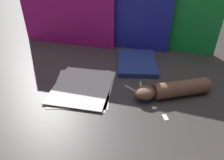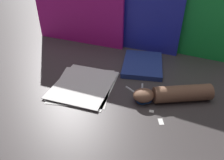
# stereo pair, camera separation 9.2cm
# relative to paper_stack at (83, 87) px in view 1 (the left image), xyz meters

# --- Properties ---
(ground_plane) EXTENTS (6.00, 6.00, 0.00)m
(ground_plane) POSITION_rel_paper_stack_xyz_m (0.11, -0.00, -0.00)
(ground_plane) COLOR #3D3838
(backdrop_panel_left) EXTENTS (0.57, 0.10, 0.50)m
(backdrop_panel_left) POSITION_rel_paper_stack_xyz_m (-0.18, 0.45, 0.25)
(backdrop_panel_left) COLOR #D81E9E
(backdrop_panel_left) RESTS_ON ground_plane
(backdrop_panel_center) EXTENTS (0.63, 0.11, 0.44)m
(backdrop_panel_center) POSITION_rel_paper_stack_xyz_m (0.10, 0.45, 0.21)
(backdrop_panel_center) COLOR #2833D1
(backdrop_panel_center) RESTS_ON ground_plane
(paper_stack) EXTENTS (0.28, 0.32, 0.01)m
(paper_stack) POSITION_rel_paper_stack_xyz_m (0.00, 0.00, 0.00)
(paper_stack) COLOR white
(paper_stack) RESTS_ON ground_plane
(book_closed) EXTENTS (0.21, 0.27, 0.02)m
(book_closed) POSITION_rel_paper_stack_xyz_m (0.24, 0.23, 0.01)
(book_closed) COLOR navy
(book_closed) RESTS_ON ground_plane
(scissors) EXTENTS (0.13, 0.15, 0.01)m
(scissors) POSITION_rel_paper_stack_xyz_m (0.27, -0.02, -0.00)
(scissors) COLOR silver
(scissors) RESTS_ON ground_plane
(hand_forearm) EXTENTS (0.33, 0.17, 0.07)m
(hand_forearm) POSITION_rel_paper_stack_xyz_m (0.39, -0.01, 0.03)
(hand_forearm) COLOR brown
(hand_forearm) RESTS_ON ground_plane
(paper_scrap_near) EXTENTS (0.02, 0.01, 0.00)m
(paper_scrap_near) POSITION_rel_paper_stack_xyz_m (0.31, -0.10, -0.00)
(paper_scrap_near) COLOR white
(paper_scrap_near) RESTS_ON ground_plane
(paper_scrap_mid) EXTENTS (0.03, 0.04, 0.00)m
(paper_scrap_mid) POSITION_rel_paper_stack_xyz_m (0.35, -0.15, -0.00)
(paper_scrap_mid) COLOR white
(paper_scrap_mid) RESTS_ON ground_plane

